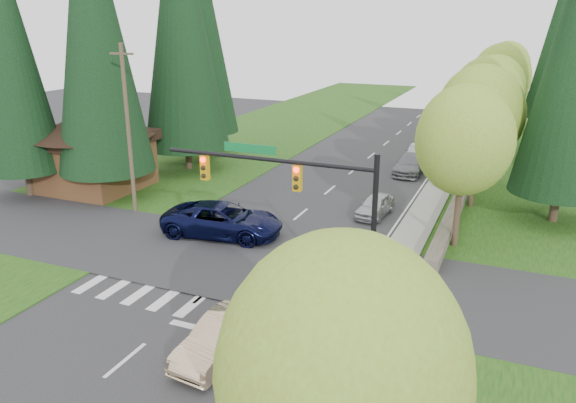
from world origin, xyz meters
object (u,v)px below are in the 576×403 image
Objects in this scene: suv_navy at (223,220)px; parked_car_a at (375,206)px; parked_car_d at (444,142)px; parked_car_c at (420,156)px; parked_car_e at (459,125)px; sedan_champagne at (225,336)px; parked_car_b at (410,164)px.

suv_navy reaches higher than parked_car_a.
parked_car_d reaches higher than parked_car_a.
parked_car_c is 0.94× the size of parked_car_e.
parked_car_c is at bearing 93.38° from sedan_champagne.
sedan_champagne is at bearing -92.93° from parked_car_b.
sedan_champagne is 0.93× the size of parked_car_c.
parked_car_b is 0.95× the size of parked_car_e.
parked_car_b is 2.76m from parked_car_c.
parked_car_e reaches higher than parked_car_a.
suv_navy reaches higher than parked_car_d.
parked_car_a is at bearing 92.04° from sedan_champagne.
parked_car_d is (7.99, 26.16, -0.24)m from suv_navy.
sedan_champagne is at bearing -87.59° from parked_car_a.
parked_car_b is 1.00× the size of parked_car_c.
sedan_champagne is at bearing -94.78° from parked_car_d.
parked_car_e is (8.20, 35.26, -0.15)m from suv_navy.
parked_car_b is 18.45m from parked_car_e.
parked_car_b is at bearing -98.34° from parked_car_d.
sedan_champagne is 26.88m from parked_car_b.
suv_navy is at bearing -108.05° from parked_car_d.
parked_car_d is 0.76× the size of parked_car_e.
parked_car_d is at bearing -89.22° from parked_car_e.
parked_car_e is (1.40, 18.39, 0.04)m from parked_car_b.
sedan_champagne is 29.63m from parked_car_c.
parked_car_c is at bearing -99.31° from parked_car_d.
parked_car_c is at bearing 95.42° from parked_car_a.
parked_car_a is 0.76× the size of parked_car_c.
sedan_champagne is 45.32m from parked_car_e.
parked_car_b is 9.38m from parked_car_d.
sedan_champagne is 0.70× the size of suv_navy.
parked_car_a is at bearing -94.50° from parked_car_d.
suv_navy is 27.36m from parked_car_d.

